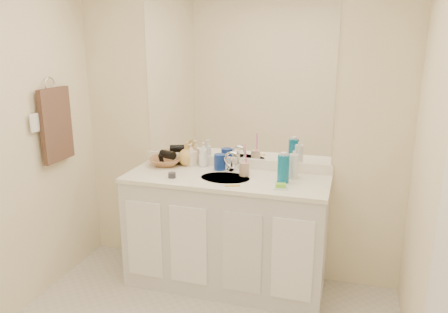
% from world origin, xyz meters
% --- Properties ---
extents(wall_back, '(2.60, 0.02, 2.40)m').
position_xyz_m(wall_back, '(0.00, 1.30, 1.20)').
color(wall_back, '#FEEFC7').
rests_on(wall_back, floor).
extents(vanity_cabinet, '(1.50, 0.55, 0.85)m').
position_xyz_m(vanity_cabinet, '(0.00, 1.02, 0.42)').
color(vanity_cabinet, silver).
rests_on(vanity_cabinet, floor).
extents(countertop, '(1.52, 0.57, 0.03)m').
position_xyz_m(countertop, '(0.00, 1.02, 0.86)').
color(countertop, white).
rests_on(countertop, vanity_cabinet).
extents(backsplash, '(1.52, 0.03, 0.08)m').
position_xyz_m(backsplash, '(0.00, 1.29, 0.92)').
color(backsplash, white).
rests_on(backsplash, countertop).
extents(sink_basin, '(0.37, 0.37, 0.02)m').
position_xyz_m(sink_basin, '(0.00, 1.00, 0.87)').
color(sink_basin, beige).
rests_on(sink_basin, countertop).
extents(faucet, '(0.02, 0.02, 0.11)m').
position_xyz_m(faucet, '(0.00, 1.18, 0.94)').
color(faucet, silver).
rests_on(faucet, countertop).
extents(mirror, '(1.48, 0.01, 1.20)m').
position_xyz_m(mirror, '(0.00, 1.29, 1.56)').
color(mirror, white).
rests_on(mirror, wall_back).
extents(blue_mug, '(0.09, 0.09, 0.12)m').
position_xyz_m(blue_mug, '(-0.10, 1.19, 0.94)').
color(blue_mug, navy).
rests_on(blue_mug, countertop).
extents(tan_cup, '(0.08, 0.08, 0.10)m').
position_xyz_m(tan_cup, '(0.12, 1.10, 0.93)').
color(tan_cup, tan).
rests_on(tan_cup, countertop).
extents(toothbrush, '(0.02, 0.04, 0.19)m').
position_xyz_m(toothbrush, '(0.13, 1.10, 1.03)').
color(toothbrush, '#FF43AD').
rests_on(toothbrush, tan_cup).
extents(mouthwash_bottle, '(0.11, 0.11, 0.20)m').
position_xyz_m(mouthwash_bottle, '(0.43, 1.03, 0.98)').
color(mouthwash_bottle, '#0B658E').
rests_on(mouthwash_bottle, countertop).
extents(clear_pump_bottle, '(0.08, 0.08, 0.18)m').
position_xyz_m(clear_pump_bottle, '(0.48, 1.14, 0.97)').
color(clear_pump_bottle, white).
rests_on(clear_pump_bottle, countertop).
extents(soap_dish, '(0.11, 0.09, 0.01)m').
position_xyz_m(soap_dish, '(0.43, 0.88, 0.89)').
color(soap_dish, white).
rests_on(soap_dish, countertop).
extents(green_soap, '(0.08, 0.06, 0.03)m').
position_xyz_m(green_soap, '(0.43, 0.88, 0.90)').
color(green_soap, '#81DA35').
rests_on(green_soap, soap_dish).
extents(orange_comb, '(0.11, 0.06, 0.00)m').
position_xyz_m(orange_comb, '(0.10, 0.84, 0.88)').
color(orange_comb, gold).
rests_on(orange_comb, countertop).
extents(dark_jar, '(0.06, 0.06, 0.04)m').
position_xyz_m(dark_jar, '(-0.38, 0.89, 0.90)').
color(dark_jar, '#313036').
rests_on(dark_jar, countertop).
extents(soap_bottle_white, '(0.09, 0.09, 0.20)m').
position_xyz_m(soap_bottle_white, '(-0.25, 1.24, 0.98)').
color(soap_bottle_white, white).
rests_on(soap_bottle_white, countertop).
extents(soap_bottle_cream, '(0.11, 0.11, 0.18)m').
position_xyz_m(soap_bottle_cream, '(-0.36, 1.23, 0.97)').
color(soap_bottle_cream, '#F7E6C9').
rests_on(soap_bottle_cream, countertop).
extents(soap_bottle_yellow, '(0.17, 0.17, 0.19)m').
position_xyz_m(soap_bottle_yellow, '(-0.39, 1.24, 0.97)').
color(soap_bottle_yellow, tan).
rests_on(soap_bottle_yellow, countertop).
extents(wicker_basket, '(0.32, 0.32, 0.06)m').
position_xyz_m(wicker_basket, '(-0.56, 1.18, 0.91)').
color(wicker_basket, '#915F3A').
rests_on(wicker_basket, countertop).
extents(hair_dryer, '(0.15, 0.11, 0.07)m').
position_xyz_m(hair_dryer, '(-0.54, 1.18, 0.97)').
color(hair_dryer, black).
rests_on(hair_dryer, wicker_basket).
extents(towel_ring, '(0.01, 0.11, 0.11)m').
position_xyz_m(towel_ring, '(-1.27, 0.77, 1.55)').
color(towel_ring, silver).
rests_on(towel_ring, wall_left).
extents(hand_towel, '(0.04, 0.32, 0.55)m').
position_xyz_m(hand_towel, '(-1.25, 0.77, 1.25)').
color(hand_towel, '#32211A').
rests_on(hand_towel, towel_ring).
extents(switch_plate, '(0.01, 0.08, 0.13)m').
position_xyz_m(switch_plate, '(-1.27, 0.57, 1.30)').
color(switch_plate, white).
rests_on(switch_plate, wall_left).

